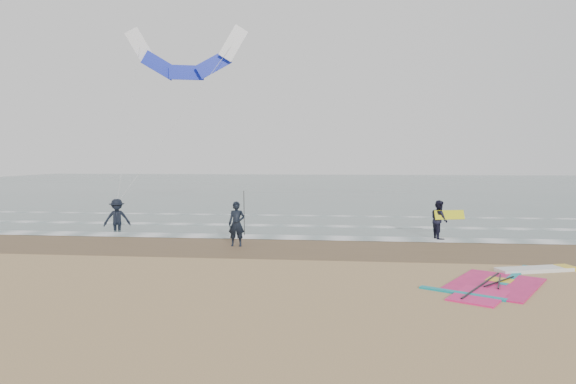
# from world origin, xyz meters

# --- Properties ---
(ground) EXTENTS (120.00, 120.00, 0.00)m
(ground) POSITION_xyz_m (0.00, 0.00, 0.00)
(ground) COLOR tan
(ground) RESTS_ON ground
(sea_water) EXTENTS (120.00, 80.00, 0.02)m
(sea_water) POSITION_xyz_m (0.00, 48.00, 0.01)
(sea_water) COLOR #47605E
(sea_water) RESTS_ON ground
(wet_sand_band) EXTENTS (120.00, 5.00, 0.01)m
(wet_sand_band) POSITION_xyz_m (0.00, 6.00, 0.00)
(wet_sand_band) COLOR brown
(wet_sand_band) RESTS_ON ground
(foam_waterline) EXTENTS (120.00, 9.15, 0.02)m
(foam_waterline) POSITION_xyz_m (0.00, 10.44, 0.03)
(foam_waterline) COLOR white
(foam_waterline) RESTS_ON ground
(windsurf_rig) EXTENTS (5.12, 4.84, 0.12)m
(windsurf_rig) POSITION_xyz_m (4.67, 1.18, 0.03)
(windsurf_rig) COLOR white
(windsurf_rig) RESTS_ON ground
(person_standing) EXTENTS (0.64, 0.42, 1.75)m
(person_standing) POSITION_xyz_m (-4.04, 5.93, 0.88)
(person_standing) COLOR black
(person_standing) RESTS_ON ground
(person_walking) EXTENTS (0.79, 0.93, 1.66)m
(person_walking) POSITION_xyz_m (4.11, 8.57, 0.83)
(person_walking) COLOR black
(person_walking) RESTS_ON ground
(person_wading) EXTENTS (1.38, 1.13, 1.86)m
(person_wading) POSITION_xyz_m (-10.49, 9.39, 0.93)
(person_wading) COLOR black
(person_wading) RESTS_ON ground
(held_pole) EXTENTS (0.17, 0.86, 1.82)m
(held_pole) POSITION_xyz_m (-3.74, 5.93, 1.29)
(held_pole) COLOR black
(held_pole) RESTS_ON ground
(carried_kiteboard) EXTENTS (1.30, 0.51, 0.39)m
(carried_kiteboard) POSITION_xyz_m (4.51, 8.47, 1.05)
(carried_kiteboard) COLOR yellow
(carried_kiteboard) RESTS_ON ground
(surf_kite) EXTENTS (6.77, 4.89, 9.30)m
(surf_kite) POSITION_xyz_m (-8.47, 13.92, 8.80)
(surf_kite) COLOR white
(surf_kite) RESTS_ON ground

